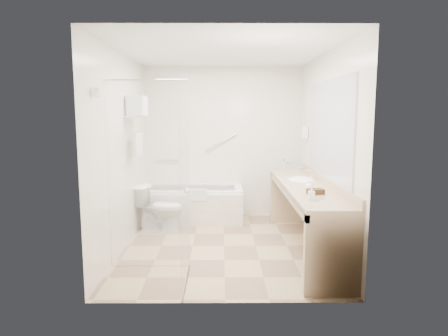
{
  "coord_description": "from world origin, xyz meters",
  "views": [
    {
      "loc": [
        -0.03,
        -5.1,
        1.76
      ],
      "look_at": [
        0.0,
        0.3,
        1.0
      ],
      "focal_mm": 32.0,
      "sensor_mm": 36.0,
      "label": 1
    }
  ],
  "objects_px": {
    "toilet": "(160,208)",
    "water_bottle_left": "(298,171)",
    "vanity_counter": "(305,201)",
    "amenity_basket": "(315,191)",
    "bathtub": "(193,204)"
  },
  "relations": [
    {
      "from": "bathtub",
      "to": "vanity_counter",
      "type": "bearing_deg",
      "value": -42.35
    },
    {
      "from": "vanity_counter",
      "to": "bathtub",
      "type": "bearing_deg",
      "value": 137.65
    },
    {
      "from": "vanity_counter",
      "to": "amenity_basket",
      "type": "distance_m",
      "value": 0.63
    },
    {
      "from": "vanity_counter",
      "to": "amenity_basket",
      "type": "xyz_separation_m",
      "value": [
        -0.01,
        -0.58,
        0.24
      ]
    },
    {
      "from": "bathtub",
      "to": "toilet",
      "type": "height_order",
      "value": "toilet"
    },
    {
      "from": "bathtub",
      "to": "toilet",
      "type": "bearing_deg",
      "value": -129.87
    },
    {
      "from": "vanity_counter",
      "to": "toilet",
      "type": "height_order",
      "value": "vanity_counter"
    },
    {
      "from": "vanity_counter",
      "to": "water_bottle_left",
      "type": "xyz_separation_m",
      "value": [
        0.03,
        0.62,
        0.29
      ]
    },
    {
      "from": "bathtub",
      "to": "amenity_basket",
      "type": "distance_m",
      "value": 2.56
    },
    {
      "from": "toilet",
      "to": "water_bottle_left",
      "type": "height_order",
      "value": "water_bottle_left"
    },
    {
      "from": "bathtub",
      "to": "amenity_basket",
      "type": "xyz_separation_m",
      "value": [
        1.52,
        -1.97,
        0.6
      ]
    },
    {
      "from": "vanity_counter",
      "to": "toilet",
      "type": "xyz_separation_m",
      "value": [
        -1.97,
        0.85,
        -0.3
      ]
    },
    {
      "from": "toilet",
      "to": "amenity_basket",
      "type": "xyz_separation_m",
      "value": [
        1.97,
        -1.43,
        0.54
      ]
    },
    {
      "from": "amenity_basket",
      "to": "water_bottle_left",
      "type": "xyz_separation_m",
      "value": [
        0.04,
        1.2,
        0.05
      ]
    },
    {
      "from": "vanity_counter",
      "to": "amenity_basket",
      "type": "relative_size",
      "value": 15.33
    }
  ]
}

